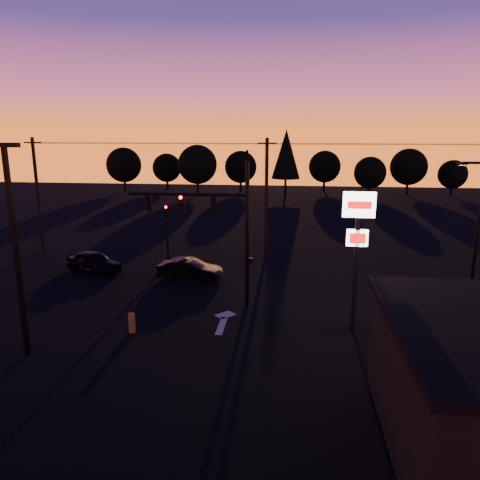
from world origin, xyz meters
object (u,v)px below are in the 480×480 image
at_px(streetlight, 476,227).
at_px(suv_parked, 467,353).
at_px(bollard, 132,323).
at_px(car_left, 94,262).
at_px(parking_lot_light, 14,238).
at_px(pylon_sign, 358,231).
at_px(car_mid, 190,269).
at_px(secondary_signal, 167,225).
at_px(traffic_signal_mast, 218,218).

xyz_separation_m(streetlight, suv_parked, (-2.75, -7.69, -3.71)).
bearing_deg(streetlight, suv_parked, -109.68).
height_order(bollard, car_left, car_left).
bearing_deg(parking_lot_light, suv_parked, 2.50).
xyz_separation_m(parking_lot_light, suv_parked, (18.66, 0.81, -4.56)).
height_order(pylon_sign, streetlight, streetlight).
distance_m(parking_lot_light, suv_parked, 19.23).
bearing_deg(car_mid, secondary_signal, 40.95).
xyz_separation_m(secondary_signal, parking_lot_light, (-2.50, -14.49, 2.41)).
distance_m(bollard, suv_parked, 15.02).
relative_size(parking_lot_light, bollard, 9.41).
bearing_deg(suv_parked, car_left, 127.44).
bearing_deg(traffic_signal_mast, pylon_sign, -19.36).
bearing_deg(bollard, parking_lot_light, -143.44).
bearing_deg(parking_lot_light, car_mid, 66.36).
height_order(parking_lot_light, streetlight, parking_lot_light).
xyz_separation_m(secondary_signal, car_mid, (2.35, -3.40, -2.17)).
distance_m(pylon_sign, car_left, 18.73).
height_order(traffic_signal_mast, secondary_signal, traffic_signal_mast).
bearing_deg(suv_parked, parking_lot_light, 158.41).
height_order(secondary_signal, parking_lot_light, parking_lot_light).
relative_size(streetlight, suv_parked, 1.56).
xyz_separation_m(traffic_signal_mast, streetlight, (14.01, 1.51, -0.52)).
bearing_deg(streetlight, traffic_signal_mast, -173.86).
distance_m(secondary_signal, pylon_sign, 15.75).
height_order(parking_lot_light, bollard, parking_lot_light).
bearing_deg(bollard, traffic_signal_mast, 49.15).
relative_size(traffic_signal_mast, bollard, 8.83).
height_order(traffic_signal_mast, streetlight, traffic_signal_mast).
xyz_separation_m(bollard, car_mid, (1.08, 8.28, 0.20)).
bearing_deg(traffic_signal_mast, secondary_signal, 123.19).
xyz_separation_m(parking_lot_light, pylon_sign, (14.50, 4.50, -0.36)).
bearing_deg(car_mid, pylon_sign, -118.01).
distance_m(traffic_signal_mast, parking_lot_light, 10.19).
bearing_deg(parking_lot_light, pylon_sign, 17.23).
height_order(secondary_signal, bollard, secondary_signal).
distance_m(traffic_signal_mast, secondary_signal, 9.19).
xyz_separation_m(traffic_signal_mast, pylon_sign, (7.10, -2.49, -0.02)).
distance_m(secondary_signal, streetlight, 19.89).
bearing_deg(secondary_signal, pylon_sign, -39.77).
bearing_deg(traffic_signal_mast, suv_parked, -28.76).
height_order(car_mid, suv_parked, suv_parked).
bearing_deg(suv_parked, bollard, 148.32).
xyz_separation_m(streetlight, bollard, (-17.63, -5.70, -3.94)).
relative_size(car_mid, suv_parked, 0.81).
distance_m(pylon_sign, car_mid, 12.42).
bearing_deg(car_mid, suv_parked, -120.33).
distance_m(car_mid, suv_parked, 17.21).
distance_m(secondary_signal, car_mid, 4.67).
height_order(secondary_signal, streetlight, streetlight).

